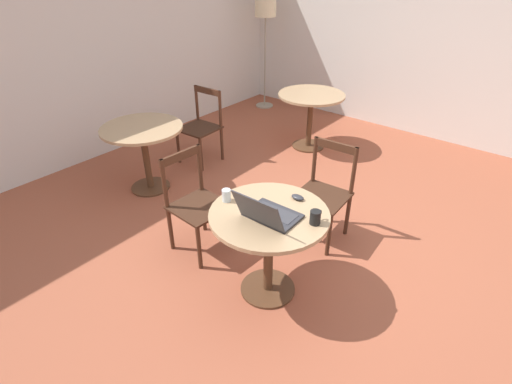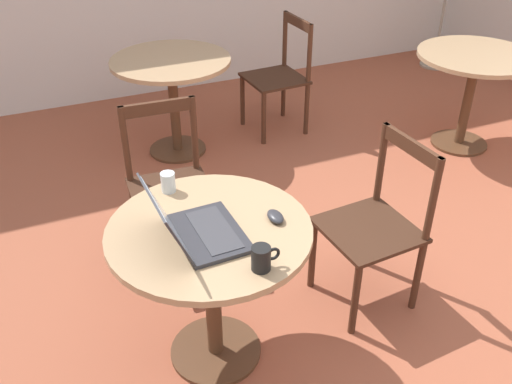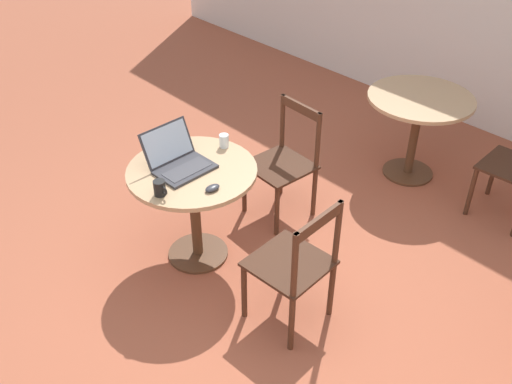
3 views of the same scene
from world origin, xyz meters
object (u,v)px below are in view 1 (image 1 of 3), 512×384
object	(u,v)px
chair_near_back	(196,204)
laptop	(268,213)
chair_near_right	(324,194)
chair_far_right	(201,127)
cafe_table_mid	(311,105)
floor_lamp	(265,13)
cafe_table_near	(269,230)
drinking_glass	(226,195)
cafe_table_far	(143,140)
mouse	(298,197)
mug	(316,217)

from	to	relation	value
chair_near_back	laptop	distance (m)	0.92
chair_near_right	chair_far_right	size ratio (longest dim) A/B	1.00
cafe_table_mid	chair_near_right	world-z (taller)	chair_near_right
chair_near_back	laptop	bearing A→B (deg)	-97.47
floor_lamp	chair_near_right	bearing A→B (deg)	-133.38
chair_near_right	floor_lamp	xyz separation A→B (m)	(2.46, 2.60, 1.01)
cafe_table_near	drinking_glass	distance (m)	0.39
cafe_table_mid	drinking_glass	xyz separation A→B (m)	(-2.50, -0.87, 0.19)
cafe_table_far	chair_far_right	xyz separation A→B (m)	(0.86, 0.05, -0.14)
cafe_table_mid	chair_far_right	bearing A→B (deg)	145.36
chair_near_back	chair_far_right	xyz separation A→B (m)	(1.22, 1.20, 0.00)
cafe_table_mid	laptop	world-z (taller)	laptop
drinking_glass	cafe_table_far	bearing A→B (deg)	73.81
cafe_table_far	floor_lamp	bearing A→B (deg)	13.50
cafe_table_near	laptop	distance (m)	0.21
cafe_table_mid	cafe_table_far	bearing A→B (deg)	159.57
chair_near_right	mouse	world-z (taller)	chair_near_right
cafe_table_mid	drinking_glass	distance (m)	2.65
chair_far_right	laptop	bearing A→B (deg)	-123.02
cafe_table_mid	mouse	xyz separation A→B (m)	(-2.16, -1.26, 0.16)
chair_far_right	floor_lamp	xyz separation A→B (m)	(2.06, 0.65, 1.01)
chair_far_right	mouse	world-z (taller)	chair_far_right
cafe_table_mid	mug	size ratio (longest dim) A/B	7.51
cafe_table_near	laptop	xyz separation A→B (m)	(-0.07, -0.04, 0.19)
cafe_table_near	laptop	world-z (taller)	laptop
cafe_table_near	chair_near_back	world-z (taller)	chair_near_back
drinking_glass	floor_lamp	bearing A→B (deg)	34.45
cafe_table_mid	drinking_glass	world-z (taller)	drinking_glass
cafe_table_near	floor_lamp	distance (m)	4.35
chair_near_back	mug	xyz separation A→B (m)	(0.05, -1.11, 0.33)
drinking_glass	cafe_table_mid	bearing A→B (deg)	19.27
cafe_table_mid	mouse	bearing A→B (deg)	-149.79
laptop	mouse	size ratio (longest dim) A/B	3.68
floor_lamp	drinking_glass	bearing A→B (deg)	-145.55
laptop	drinking_glass	xyz separation A→B (m)	(-0.00, 0.38, -0.00)
cafe_table_near	laptop	size ratio (longest dim) A/B	2.28
cafe_table_mid	floor_lamp	bearing A→B (deg)	58.31
cafe_table_near	drinking_glass	size ratio (longest dim) A/B	9.18
mouse	drinking_glass	distance (m)	0.51
cafe_table_mid	mug	distance (m)	2.79
laptop	cafe_table_near	bearing A→B (deg)	32.24
chair_far_right	mug	distance (m)	2.62
cafe_table_far	mouse	bearing A→B (deg)	-93.74
floor_lamp	mouse	world-z (taller)	floor_lamp
laptop	drinking_glass	world-z (taller)	laptop
mug	cafe_table_far	bearing A→B (deg)	82.34
cafe_table_far	chair_near_right	xyz separation A→B (m)	(0.47, -1.90, -0.14)
floor_lamp	mug	distance (m)	4.44
floor_lamp	mouse	distance (m)	4.15
chair_far_right	cafe_table_near	bearing A→B (deg)	-122.20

